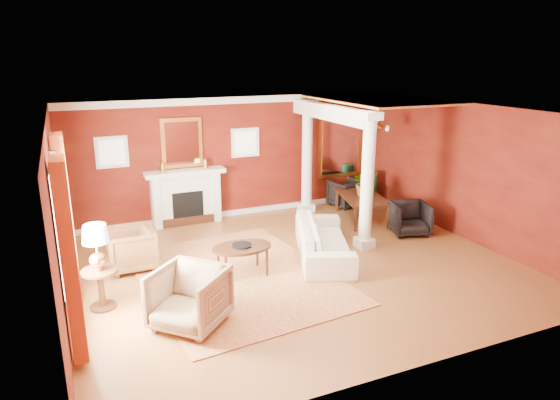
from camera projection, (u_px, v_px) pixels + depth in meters
name	position (u px, v px, depth m)	size (l,w,h in m)	color
ground	(296.00, 266.00, 9.45)	(8.00, 8.00, 0.00)	brown
room_shell	(297.00, 162.00, 8.88)	(8.04, 7.04, 2.92)	#601D0D
fireplace	(186.00, 197.00, 11.69)	(1.85, 0.42, 1.29)	white
overmantel_mirror	(182.00, 143.00, 11.46)	(0.95, 0.07, 1.15)	gold
flank_window_left	(112.00, 152.00, 10.90)	(0.70, 0.07, 0.70)	white
flank_window_right	(245.00, 143.00, 12.09)	(0.70, 0.07, 0.70)	white
left_window	(66.00, 234.00, 7.03)	(0.21, 2.55, 2.60)	white
column_front	(367.00, 181.00, 9.97)	(0.36, 0.36, 2.80)	white
column_back	(307.00, 156.00, 12.34)	(0.36, 0.36, 2.80)	white
header_beam	(330.00, 112.00, 11.04)	(0.30, 3.20, 0.32)	white
amber_ceiling	(378.00, 100.00, 11.28)	(2.30, 3.40, 0.04)	#E18D42
dining_mirror	(340.00, 145.00, 13.17)	(1.30, 0.07, 1.70)	gold
chandelier	(377.00, 127.00, 11.51)	(0.60, 0.62, 0.75)	#A97B35
crown_trim	(234.00, 100.00, 11.70)	(8.00, 0.08, 0.16)	white
base_trim	(237.00, 212.00, 12.48)	(8.00, 0.08, 0.12)	white
rug	(237.00, 276.00, 8.98)	(3.15, 4.20, 0.02)	maroon
sofa	(324.00, 234.00, 9.76)	(2.42, 0.71, 0.95)	silver
armchair_leopard	(131.00, 247.00, 9.22)	(0.85, 0.80, 0.88)	black
armchair_stripe	(189.00, 295.00, 7.24)	(0.96, 0.90, 0.99)	tan
coffee_table	(242.00, 249.00, 8.94)	(1.10, 1.10, 0.55)	black
coffee_book	(242.00, 241.00, 8.88)	(0.16, 0.02, 0.22)	black
side_table	(97.00, 254.00, 7.64)	(0.55, 0.55, 1.39)	black
dining_table	(363.00, 201.00, 11.98)	(1.70, 0.60, 0.95)	black
dining_chair_near	(410.00, 217.00, 11.03)	(0.77, 0.72, 0.80)	black
dining_chair_far	(346.00, 192.00, 13.08)	(0.75, 0.70, 0.77)	black
green_urn	(370.00, 192.00, 13.18)	(0.38, 0.38, 0.90)	#154325
potted_plant	(365.00, 171.00, 11.80)	(0.59, 0.66, 0.51)	#26591E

